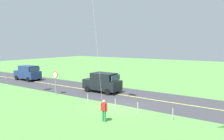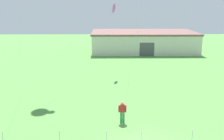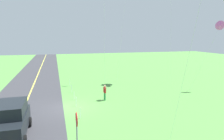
% 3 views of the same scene
% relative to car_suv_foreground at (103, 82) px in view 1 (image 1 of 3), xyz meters
% --- Properties ---
extents(ground_plane, '(120.00, 120.00, 0.10)m').
position_rel_car_suv_foreground_xyz_m(ground_plane, '(-4.62, 3.99, -1.20)').
color(ground_plane, '#549342').
extents(asphalt_road, '(120.00, 7.00, 0.00)m').
position_rel_car_suv_foreground_xyz_m(asphalt_road, '(-4.62, -0.01, -1.15)').
color(asphalt_road, '#38383D').
rests_on(asphalt_road, ground).
extents(road_centre_stripe, '(120.00, 0.16, 0.00)m').
position_rel_car_suv_foreground_xyz_m(road_centre_stripe, '(-4.62, -0.01, -1.15)').
color(road_centre_stripe, '#E5E04C').
rests_on(road_centre_stripe, asphalt_road).
extents(car_suv_foreground, '(4.40, 2.12, 2.24)m').
position_rel_car_suv_foreground_xyz_m(car_suv_foreground, '(0.00, 0.00, 0.00)').
color(car_suv_foreground, black).
rests_on(car_suv_foreground, ground).
extents(car_parked_east_far, '(4.40, 2.12, 2.24)m').
position_rel_car_suv_foreground_xyz_m(car_parked_east_far, '(14.55, -0.27, 0.00)').
color(car_parked_east_far, navy).
rests_on(car_parked_east_far, ground).
extents(stop_sign, '(0.76, 0.08, 2.56)m').
position_rel_car_suv_foreground_xyz_m(stop_sign, '(3.54, 3.89, 0.65)').
color(stop_sign, gray).
rests_on(stop_sign, ground).
extents(person_adult_near, '(0.58, 0.22, 1.60)m').
position_rel_car_suv_foreground_xyz_m(person_adult_near, '(-5.86, 7.72, -0.29)').
color(person_adult_near, '#338C4C').
rests_on(person_adult_near, ground).
extents(fence_post_1, '(0.05, 0.05, 0.90)m').
position_rel_car_suv_foreground_xyz_m(fence_post_1, '(-9.82, 4.69, -0.70)').
color(fence_post_1, silver).
rests_on(fence_post_1, ground).
extents(fence_post_2, '(0.05, 0.05, 0.90)m').
position_rel_car_suv_foreground_xyz_m(fence_post_2, '(-6.98, 4.69, -0.70)').
color(fence_post_2, silver).
rests_on(fence_post_2, ground).
extents(fence_post_3, '(0.05, 0.05, 0.90)m').
position_rel_car_suv_foreground_xyz_m(fence_post_3, '(-4.83, 4.69, -0.70)').
color(fence_post_3, silver).
rests_on(fence_post_3, ground).
extents(fence_post_4, '(0.05, 0.05, 0.90)m').
position_rel_car_suv_foreground_xyz_m(fence_post_4, '(-1.75, 4.69, -0.70)').
color(fence_post_4, silver).
rests_on(fence_post_4, ground).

